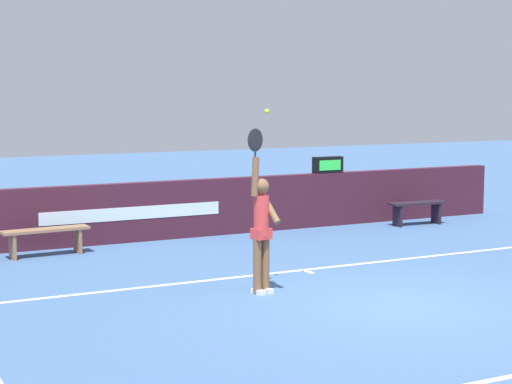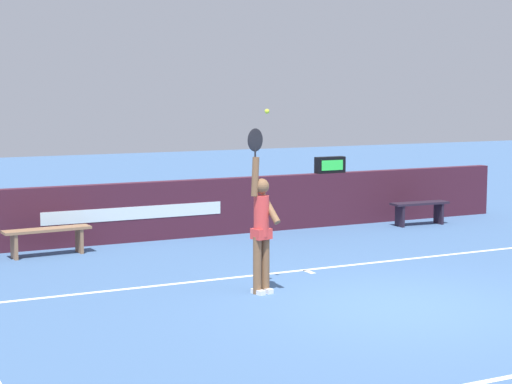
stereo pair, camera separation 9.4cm
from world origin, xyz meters
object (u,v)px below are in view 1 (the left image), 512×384
at_px(courtside_bench_far, 417,208).
at_px(speed_display, 328,165).
at_px(tennis_ball, 267,111).
at_px(courtside_bench_near, 46,235).
at_px(tennis_player, 261,225).

bearing_deg(courtside_bench_far, speed_display, 155.17).
xyz_separation_m(tennis_ball, courtside_bench_near, (-2.33, 4.28, -2.32)).
height_order(speed_display, tennis_ball, tennis_ball).
distance_m(courtside_bench_near, courtside_bench_far, 8.33).
bearing_deg(tennis_ball, courtside_bench_near, 118.60).
xyz_separation_m(tennis_player, tennis_ball, (0.14, 0.08, 1.68)).
height_order(tennis_ball, courtside_bench_far, tennis_ball).
height_order(speed_display, courtside_bench_far, speed_display).
xyz_separation_m(speed_display, tennis_ball, (-4.15, -5.01, 1.35)).
height_order(tennis_player, courtside_bench_far, tennis_player).
bearing_deg(courtside_bench_near, speed_display, 6.44).
bearing_deg(tennis_player, tennis_ball, 31.49).
distance_m(speed_display, courtside_bench_far, 2.26).
bearing_deg(tennis_player, speed_display, 49.93).
bearing_deg(tennis_ball, courtside_bench_far, 34.74).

